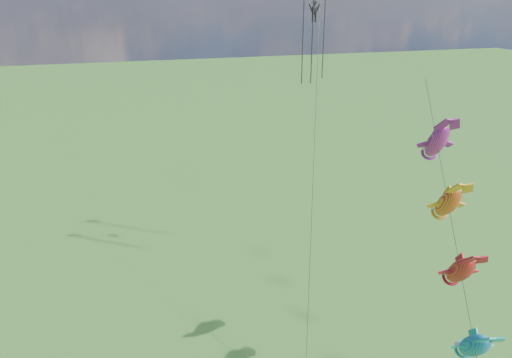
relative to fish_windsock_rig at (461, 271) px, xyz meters
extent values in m
cylinder|color=black|center=(-0.22, -0.90, -1.00)|extent=(3.76, 15.39, 17.07)
ellipsoid|color=blue|center=(-0.52, -2.13, -2.36)|extent=(1.43, 2.56, 2.52)
ellipsoid|color=red|center=(0.01, 0.02, 0.03)|extent=(1.43, 2.56, 2.52)
ellipsoid|color=red|center=(0.53, 2.18, 2.41)|extent=(1.43, 2.56, 2.52)
ellipsoid|color=#D833AD|center=(1.05, 4.33, 4.80)|extent=(1.43, 2.56, 2.52)
cylinder|color=black|center=(-2.71, 11.12, 4.35)|extent=(6.58, 15.80, 27.76)
cylinder|color=black|center=(-1.61, 16.44, 9.98)|extent=(0.08, 0.08, 8.75)
cylinder|color=black|center=(-0.97, 16.44, 9.98)|extent=(0.08, 0.08, 8.75)
cylinder|color=black|center=(0.15, 19.00, 10.05)|extent=(0.08, 0.08, 9.17)
cylinder|color=black|center=(0.98, 19.00, 10.05)|extent=(0.08, 0.08, 9.17)
camera|label=1|loc=(-14.43, -16.27, 12.02)|focal=35.00mm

